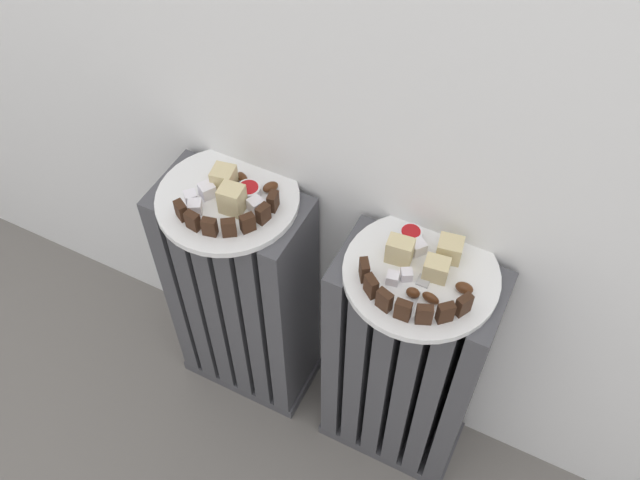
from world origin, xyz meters
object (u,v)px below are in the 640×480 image
Objects in this scene: radiator_left at (243,299)px; radiator_right at (403,368)px; plate_left at (228,199)px; jam_bowl_right at (410,235)px; jam_bowl_left at (249,191)px; fork at (418,293)px; plate_right at (421,274)px.

radiator_right is (0.37, 0.00, 0.00)m from radiator_left.
plate_left is (-0.00, 0.00, 0.31)m from radiator_left.
jam_bowl_right reaches higher than radiator_right.
jam_bowl_left is 0.35m from fork.
jam_bowl_right is at bearing 127.62° from radiator_right.
radiator_left is 0.33m from jam_bowl_left.
radiator_left is 15.65× the size of jam_bowl_right.
plate_right is 2.84× the size of fork.
plate_left is 0.04m from jam_bowl_left.
radiator_left is 14.39× the size of jam_bowl_left.
jam_bowl_right is at bearing 9.65° from plate_left.
plate_left is 6.62× the size of jam_bowl_right.
plate_right is at bearing 103.68° from fork.
radiator_right is 0.34m from jam_bowl_right.
plate_left is 0.38m from fork.
radiator_right is at bearing 0.00° from radiator_left.
plate_left is 2.84× the size of fork.
radiator_left is at bearing -149.15° from jam_bowl_left.
radiator_left and radiator_right have the same top height.
radiator_right is at bearing 103.68° from fork.
radiator_left is 1.00× the size of radiator_right.
jam_bowl_left is 0.29m from jam_bowl_right.
radiator_left is 0.48m from plate_right.
jam_bowl_left is (-0.33, 0.02, 0.33)m from radiator_right.
jam_bowl_right is at bearing 118.46° from fork.
radiator_left is 2.36× the size of plate_left.
plate_right is at bearing 0.00° from radiator_right.
plate_right is 6.09× the size of jam_bowl_left.
radiator_left is at bearing 180.00° from plate_right.
radiator_left is 0.49m from fork.
fork is at bearing -76.32° from radiator_right.
fork reaches higher than radiator_right.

